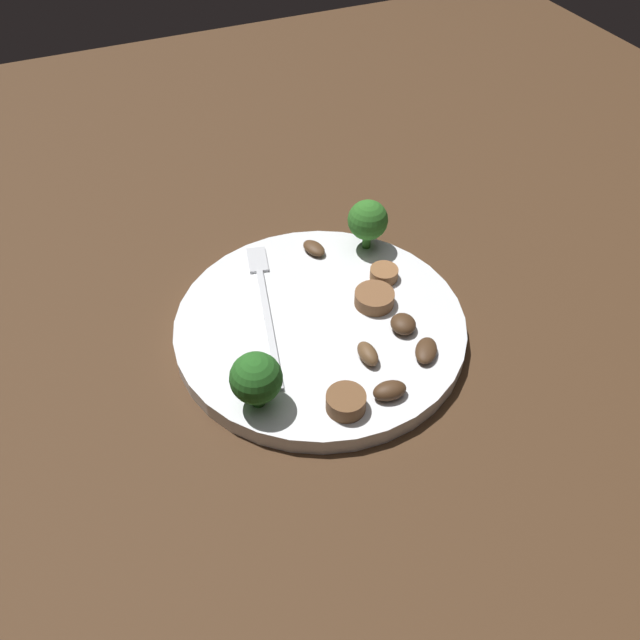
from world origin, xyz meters
TOP-DOWN VIEW (x-y plane):
  - ground_plane at (0.00, 0.00)m, footprint 1.40×1.40m
  - plate at (0.00, 0.00)m, footprint 0.26×0.26m
  - fork at (0.04, 0.04)m, footprint 0.18×0.05m
  - broccoli_floret_0 at (0.08, -0.08)m, footprint 0.04×0.04m
  - broccoli_floret_1 at (-0.06, 0.08)m, footprint 0.04×0.04m
  - sausage_slice_0 at (-0.10, 0.02)m, footprint 0.04×0.04m
  - sausage_slice_1 at (0.03, -0.08)m, footprint 0.04×0.04m
  - sausage_slice_2 at (-0.00, -0.05)m, footprint 0.05×0.05m
  - mushroom_0 at (-0.07, -0.06)m, footprint 0.03×0.03m
  - mushroom_1 at (-0.10, -0.02)m, footprint 0.02×0.03m
  - mushroom_2 at (-0.06, -0.02)m, footprint 0.03×0.01m
  - mushroom_3 at (-0.04, -0.06)m, footprint 0.03×0.03m
  - mushroom_4 at (0.09, -0.03)m, footprint 0.03×0.02m

SIDE VIEW (x-z plane):
  - ground_plane at x=0.00m, z-range 0.00..0.00m
  - plate at x=0.00m, z-range 0.00..0.02m
  - fork at x=0.04m, z-range 0.02..0.02m
  - mushroom_4 at x=0.09m, z-range 0.02..0.03m
  - mushroom_0 at x=-0.07m, z-range 0.02..0.03m
  - sausage_slice_1 at x=0.03m, z-range 0.02..0.03m
  - mushroom_2 at x=-0.06m, z-range 0.02..0.03m
  - sausage_slice_2 at x=0.00m, z-range 0.02..0.03m
  - mushroom_3 at x=-0.04m, z-range 0.02..0.03m
  - mushroom_1 at x=-0.10m, z-range 0.02..0.03m
  - sausage_slice_0 at x=-0.10m, z-range 0.02..0.03m
  - broccoli_floret_1 at x=-0.06m, z-range 0.02..0.07m
  - broccoli_floret_0 at x=0.08m, z-range 0.02..0.07m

